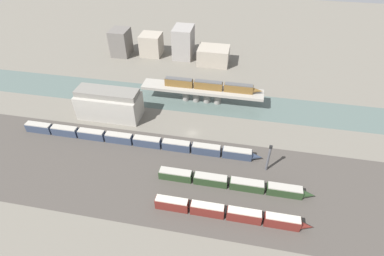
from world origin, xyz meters
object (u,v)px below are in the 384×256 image
Objects in this scene: signal_tower at (268,158)px; train_yard_mid at (233,183)px; train_yard_far at (136,140)px; train_on_bridge at (211,85)px; warehouse_building at (109,104)px; train_yard_near at (229,213)px.

train_yard_mid is at bearing -137.70° from signal_tower.
train_yard_mid is at bearing -20.23° from train_yard_far.
train_on_bridge reaches higher than train_yard_mid.
train_yard_far is at bearing -125.24° from train_on_bridge.
warehouse_building is (-17.09, 15.81, 4.30)m from train_yard_far.
train_yard_mid is 4.50× the size of signal_tower.
train_yard_mid is 63.58m from warehouse_building.
train_on_bridge is at bearing 106.64° from train_yard_mid.
train_yard_near is 25.14m from signal_tower.
train_on_bridge is 1.66× the size of warehouse_building.
signal_tower reaches higher than train_yard_near.
train_yard_far is at bearing 175.08° from signal_tower.
train_yard_far is 8.29× the size of signal_tower.
train_yard_far is 3.56× the size of warehouse_building.
warehouse_building is at bearing 137.24° from train_yard_far.
signal_tower reaches higher than train_yard_far.
train_yard_far is (-38.50, 26.47, -0.18)m from train_yard_near.
train_yard_far reaches higher than train_yard_mid.
warehouse_building reaches higher than train_yard_far.
train_on_bridge is 0.47× the size of train_yard_far.
train_yard_far is 50.06m from signal_tower.
train_yard_mid is at bearing 88.86° from train_yard_near.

